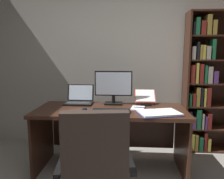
{
  "coord_description": "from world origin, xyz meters",
  "views": [
    {
      "loc": [
        -0.03,
        -1.25,
        1.38
      ],
      "look_at": [
        -0.22,
        1.27,
        0.99
      ],
      "focal_mm": 36.09,
      "sensor_mm": 36.0,
      "label": 1
    }
  ],
  "objects_px": {
    "notepad": "(138,108)",
    "pen": "(140,107)",
    "monitor": "(113,88)",
    "laptop": "(79,100)",
    "keyboard": "(111,111)",
    "bookshelf": "(208,85)",
    "computer_mouse": "(84,110)",
    "reading_stand_with_book": "(145,97)",
    "open_binder": "(159,113)",
    "desk": "(111,123)"
  },
  "relations": [
    {
      "from": "keyboard",
      "to": "bookshelf",
      "type": "bearing_deg",
      "value": 32.3
    },
    {
      "from": "keyboard",
      "to": "computer_mouse",
      "type": "distance_m",
      "value": 0.3
    },
    {
      "from": "reading_stand_with_book",
      "to": "keyboard",
      "type": "bearing_deg",
      "value": -131.4
    },
    {
      "from": "pen",
      "to": "monitor",
      "type": "bearing_deg",
      "value": 146.28
    },
    {
      "from": "monitor",
      "to": "open_binder",
      "type": "distance_m",
      "value": 0.72
    },
    {
      "from": "keyboard",
      "to": "pen",
      "type": "relative_size",
      "value": 3.0
    },
    {
      "from": "computer_mouse",
      "to": "notepad",
      "type": "height_order",
      "value": "computer_mouse"
    },
    {
      "from": "open_binder",
      "to": "pen",
      "type": "bearing_deg",
      "value": 114.45
    },
    {
      "from": "laptop",
      "to": "keyboard",
      "type": "xyz_separation_m",
      "value": [
        0.45,
        -0.41,
        -0.04
      ]
    },
    {
      "from": "desk",
      "to": "bookshelf",
      "type": "relative_size",
      "value": 0.89
    },
    {
      "from": "monitor",
      "to": "open_binder",
      "type": "relative_size",
      "value": 0.95
    },
    {
      "from": "keyboard",
      "to": "pen",
      "type": "xyz_separation_m",
      "value": [
        0.32,
        0.19,
        0.0
      ]
    },
    {
      "from": "laptop",
      "to": "pen",
      "type": "relative_size",
      "value": 2.49
    },
    {
      "from": "computer_mouse",
      "to": "laptop",
      "type": "bearing_deg",
      "value": 109.73
    },
    {
      "from": "reading_stand_with_book",
      "to": "open_binder",
      "type": "xyz_separation_m",
      "value": [
        0.11,
        -0.51,
        -0.07
      ]
    },
    {
      "from": "laptop",
      "to": "keyboard",
      "type": "height_order",
      "value": "laptop"
    },
    {
      "from": "keyboard",
      "to": "reading_stand_with_book",
      "type": "bearing_deg",
      "value": 48.6
    },
    {
      "from": "monitor",
      "to": "pen",
      "type": "distance_m",
      "value": 0.44
    },
    {
      "from": "monitor",
      "to": "keyboard",
      "type": "bearing_deg",
      "value": -90.0
    },
    {
      "from": "bookshelf",
      "to": "monitor",
      "type": "relative_size",
      "value": 4.13
    },
    {
      "from": "monitor",
      "to": "pen",
      "type": "height_order",
      "value": "monitor"
    },
    {
      "from": "keyboard",
      "to": "monitor",
      "type": "bearing_deg",
      "value": 90.0
    },
    {
      "from": "computer_mouse",
      "to": "reading_stand_with_book",
      "type": "xyz_separation_m",
      "value": [
        0.71,
        0.46,
        0.06
      ]
    },
    {
      "from": "monitor",
      "to": "laptop",
      "type": "xyz_separation_m",
      "value": [
        -0.45,
        0.0,
        -0.16
      ]
    },
    {
      "from": "monitor",
      "to": "laptop",
      "type": "height_order",
      "value": "monitor"
    },
    {
      "from": "laptop",
      "to": "pen",
      "type": "bearing_deg",
      "value": -15.96
    },
    {
      "from": "bookshelf",
      "to": "keyboard",
      "type": "distance_m",
      "value": 1.56
    },
    {
      "from": "pen",
      "to": "computer_mouse",
      "type": "bearing_deg",
      "value": -163.39
    },
    {
      "from": "reading_stand_with_book",
      "to": "pen",
      "type": "distance_m",
      "value": 0.3
    },
    {
      "from": "computer_mouse",
      "to": "reading_stand_with_book",
      "type": "relative_size",
      "value": 0.38
    },
    {
      "from": "computer_mouse",
      "to": "bookshelf",
      "type": "bearing_deg",
      "value": 27.21
    },
    {
      "from": "keyboard",
      "to": "notepad",
      "type": "xyz_separation_m",
      "value": [
        0.3,
        0.19,
        -0.01
      ]
    },
    {
      "from": "reading_stand_with_book",
      "to": "notepad",
      "type": "height_order",
      "value": "reading_stand_with_book"
    },
    {
      "from": "keyboard",
      "to": "open_binder",
      "type": "relative_size",
      "value": 0.84
    },
    {
      "from": "bookshelf",
      "to": "pen",
      "type": "height_order",
      "value": "bookshelf"
    },
    {
      "from": "keyboard",
      "to": "pen",
      "type": "distance_m",
      "value": 0.37
    },
    {
      "from": "bookshelf",
      "to": "computer_mouse",
      "type": "xyz_separation_m",
      "value": [
        -1.61,
        -0.83,
        -0.18
      ]
    },
    {
      "from": "open_binder",
      "to": "notepad",
      "type": "xyz_separation_m",
      "value": [
        -0.22,
        0.24,
        -0.01
      ]
    },
    {
      "from": "laptop",
      "to": "notepad",
      "type": "xyz_separation_m",
      "value": [
        0.75,
        -0.22,
        -0.05
      ]
    },
    {
      "from": "monitor",
      "to": "keyboard",
      "type": "xyz_separation_m",
      "value": [
        0.0,
        -0.4,
        -0.2
      ]
    },
    {
      "from": "desk",
      "to": "reading_stand_with_book",
      "type": "height_order",
      "value": "reading_stand_with_book"
    },
    {
      "from": "monitor",
      "to": "pen",
      "type": "xyz_separation_m",
      "value": [
        0.32,
        -0.22,
        -0.2
      ]
    },
    {
      "from": "computer_mouse",
      "to": "open_binder",
      "type": "height_order",
      "value": "computer_mouse"
    },
    {
      "from": "computer_mouse",
      "to": "reading_stand_with_book",
      "type": "height_order",
      "value": "reading_stand_with_book"
    },
    {
      "from": "laptop",
      "to": "reading_stand_with_book",
      "type": "xyz_separation_m",
      "value": [
        0.85,
        0.06,
        0.03
      ]
    },
    {
      "from": "pen",
      "to": "notepad",
      "type": "bearing_deg",
      "value": 180.0
    },
    {
      "from": "notepad",
      "to": "pen",
      "type": "relative_size",
      "value": 1.5
    },
    {
      "from": "keyboard",
      "to": "reading_stand_with_book",
      "type": "relative_size",
      "value": 1.54
    },
    {
      "from": "notepad",
      "to": "pen",
      "type": "height_order",
      "value": "pen"
    },
    {
      "from": "desk",
      "to": "notepad",
      "type": "height_order",
      "value": "notepad"
    }
  ]
}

